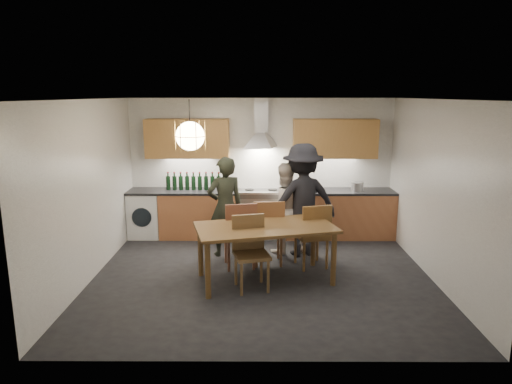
{
  "coord_description": "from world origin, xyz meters",
  "views": [
    {
      "loc": [
        -0.06,
        -6.43,
        2.67
      ],
      "look_at": [
        -0.09,
        0.4,
        1.2
      ],
      "focal_mm": 32.0,
      "sensor_mm": 36.0,
      "label": 1
    }
  ],
  "objects_px": {
    "chair_back_left": "(240,231)",
    "person_mid": "(284,208)",
    "mixing_bowl": "(315,189)",
    "stock_pot": "(357,187)",
    "dining_table": "(265,232)",
    "person_left": "(225,207)",
    "chair_front": "(250,247)",
    "person_right": "(302,200)",
    "wine_bottles": "(193,181)"
  },
  "relations": [
    {
      "from": "chair_back_left",
      "to": "person_mid",
      "type": "xyz_separation_m",
      "value": [
        0.71,
        0.79,
        0.17
      ]
    },
    {
      "from": "chair_front",
      "to": "person_right",
      "type": "relative_size",
      "value": 0.54
    },
    {
      "from": "chair_front",
      "to": "person_right",
      "type": "bearing_deg",
      "value": 43.32
    },
    {
      "from": "dining_table",
      "to": "chair_front",
      "type": "bearing_deg",
      "value": -150.14
    },
    {
      "from": "wine_bottles",
      "to": "mixing_bowl",
      "type": "bearing_deg",
      "value": -2.01
    },
    {
      "from": "person_mid",
      "to": "person_right",
      "type": "distance_m",
      "value": 0.37
    },
    {
      "from": "person_right",
      "to": "dining_table",
      "type": "bearing_deg",
      "value": 44.95
    },
    {
      "from": "chair_back_left",
      "to": "person_mid",
      "type": "height_order",
      "value": "person_mid"
    },
    {
      "from": "chair_back_left",
      "to": "person_right",
      "type": "relative_size",
      "value": 0.56
    },
    {
      "from": "person_right",
      "to": "stock_pot",
      "type": "distance_m",
      "value": 1.46
    },
    {
      "from": "chair_back_left",
      "to": "wine_bottles",
      "type": "relative_size",
      "value": 1.03
    },
    {
      "from": "chair_back_left",
      "to": "person_right",
      "type": "bearing_deg",
      "value": -157.36
    },
    {
      "from": "person_left",
      "to": "wine_bottles",
      "type": "distance_m",
      "value": 1.28
    },
    {
      "from": "chair_back_left",
      "to": "wine_bottles",
      "type": "height_order",
      "value": "wine_bottles"
    },
    {
      "from": "dining_table",
      "to": "chair_back_left",
      "type": "distance_m",
      "value": 0.61
    },
    {
      "from": "person_right",
      "to": "mixing_bowl",
      "type": "distance_m",
      "value": 1.01
    },
    {
      "from": "dining_table",
      "to": "person_left",
      "type": "height_order",
      "value": "person_left"
    },
    {
      "from": "person_left",
      "to": "mixing_bowl",
      "type": "height_order",
      "value": "person_left"
    },
    {
      "from": "person_left",
      "to": "person_mid",
      "type": "bearing_deg",
      "value": 167.48
    },
    {
      "from": "mixing_bowl",
      "to": "stock_pot",
      "type": "relative_size",
      "value": 1.32
    },
    {
      "from": "chair_back_left",
      "to": "mixing_bowl",
      "type": "relative_size",
      "value": 3.58
    },
    {
      "from": "chair_front",
      "to": "person_left",
      "type": "bearing_deg",
      "value": 94.14
    },
    {
      "from": "chair_front",
      "to": "stock_pot",
      "type": "xyz_separation_m",
      "value": [
        1.96,
        2.28,
        0.39
      ]
    },
    {
      "from": "mixing_bowl",
      "to": "stock_pot",
      "type": "height_order",
      "value": "stock_pot"
    },
    {
      "from": "person_mid",
      "to": "person_right",
      "type": "bearing_deg",
      "value": 139.52
    },
    {
      "from": "dining_table",
      "to": "mixing_bowl",
      "type": "height_order",
      "value": "mixing_bowl"
    },
    {
      "from": "stock_pot",
      "to": "wine_bottles",
      "type": "height_order",
      "value": "wine_bottles"
    },
    {
      "from": "person_mid",
      "to": "mixing_bowl",
      "type": "xyz_separation_m",
      "value": [
        0.64,
        0.83,
        0.16
      ]
    },
    {
      "from": "person_left",
      "to": "mixing_bowl",
      "type": "bearing_deg",
      "value": -170.14
    },
    {
      "from": "chair_front",
      "to": "stock_pot",
      "type": "relative_size",
      "value": 4.54
    },
    {
      "from": "person_right",
      "to": "chair_back_left",
      "type": "bearing_deg",
      "value": 17.67
    },
    {
      "from": "dining_table",
      "to": "person_mid",
      "type": "height_order",
      "value": "person_mid"
    },
    {
      "from": "chair_back_left",
      "to": "chair_front",
      "type": "height_order",
      "value": "chair_back_left"
    },
    {
      "from": "person_right",
      "to": "mixing_bowl",
      "type": "relative_size",
      "value": 6.35
    },
    {
      "from": "dining_table",
      "to": "mixing_bowl",
      "type": "distance_m",
      "value": 2.31
    },
    {
      "from": "person_left",
      "to": "stock_pot",
      "type": "bearing_deg",
      "value": -179.2
    },
    {
      "from": "person_right",
      "to": "stock_pot",
      "type": "xyz_separation_m",
      "value": [
        1.11,
        0.94,
        0.04
      ]
    },
    {
      "from": "person_right",
      "to": "stock_pot",
      "type": "relative_size",
      "value": 8.37
    },
    {
      "from": "dining_table",
      "to": "stock_pot",
      "type": "distance_m",
      "value": 2.72
    },
    {
      "from": "person_mid",
      "to": "mixing_bowl",
      "type": "bearing_deg",
      "value": -146.41
    },
    {
      "from": "person_mid",
      "to": "person_right",
      "type": "height_order",
      "value": "person_right"
    },
    {
      "from": "chair_back_left",
      "to": "person_left",
      "type": "height_order",
      "value": "person_left"
    },
    {
      "from": "chair_front",
      "to": "mixing_bowl",
      "type": "distance_m",
      "value": 2.6
    },
    {
      "from": "dining_table",
      "to": "stock_pot",
      "type": "height_order",
      "value": "stock_pot"
    },
    {
      "from": "chair_back_left",
      "to": "stock_pot",
      "type": "xyz_separation_m",
      "value": [
        2.12,
        1.62,
        0.37
      ]
    },
    {
      "from": "chair_front",
      "to": "chair_back_left",
      "type": "bearing_deg",
      "value": 89.31
    },
    {
      "from": "chair_back_left",
      "to": "person_left",
      "type": "xyz_separation_m",
      "value": [
        -0.27,
        0.64,
        0.23
      ]
    },
    {
      "from": "chair_front",
      "to": "dining_table",
      "type": "bearing_deg",
      "value": 29.49
    },
    {
      "from": "chair_back_left",
      "to": "mixing_bowl",
      "type": "distance_m",
      "value": 2.13
    },
    {
      "from": "person_right",
      "to": "wine_bottles",
      "type": "relative_size",
      "value": 1.82
    }
  ]
}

